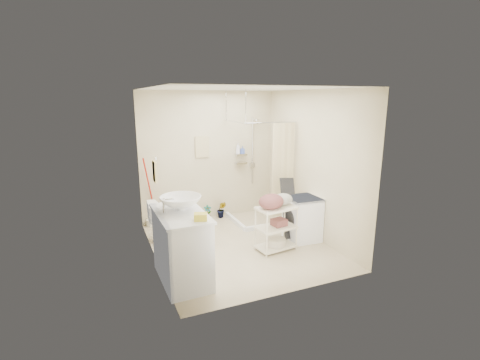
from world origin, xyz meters
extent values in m
plane|color=beige|center=(0.00, 0.00, 0.00)|extent=(3.20, 3.20, 0.00)
cube|color=silver|center=(0.00, 0.00, 2.60)|extent=(2.80, 3.20, 0.04)
cube|color=beige|center=(0.00, 1.60, 1.30)|extent=(2.80, 0.04, 2.60)
cube|color=beige|center=(0.00, -1.60, 1.30)|extent=(2.80, 0.04, 2.60)
cube|color=beige|center=(-1.40, 0.00, 1.30)|extent=(0.04, 3.20, 2.60)
cube|color=beige|center=(1.40, 0.00, 1.30)|extent=(0.04, 3.20, 2.60)
cube|color=silver|center=(-1.16, -0.73, 0.49)|extent=(0.65, 1.13, 0.98)
imported|color=white|center=(-1.13, -0.63, 1.08)|extent=(0.70, 0.70, 0.19)
cube|color=yellow|center=(-1.00, -1.13, 1.03)|extent=(0.19, 0.17, 0.09)
cube|color=gold|center=(-1.05, -0.93, 0.08)|extent=(0.31, 0.26, 0.15)
imported|color=white|center=(-1.04, 0.69, 0.37)|extent=(0.74, 0.45, 0.73)
imported|color=#9A5B34|center=(-0.11, 1.44, 0.15)|extent=(0.17, 0.12, 0.31)
imported|color=brown|center=(0.20, 1.46, 0.18)|extent=(0.24, 0.22, 0.35)
cube|color=beige|center=(-0.15, 1.58, 1.50)|extent=(0.28, 0.03, 0.42)
imported|color=silver|center=(0.61, 1.52, 1.43)|extent=(0.10, 0.10, 0.23)
imported|color=#435BB0|center=(0.70, 1.51, 1.40)|extent=(0.08, 0.08, 0.16)
cube|color=white|center=(1.14, -0.16, 0.39)|extent=(0.56, 0.57, 0.77)
camera|label=1|loc=(-2.13, -5.08, 2.47)|focal=26.00mm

